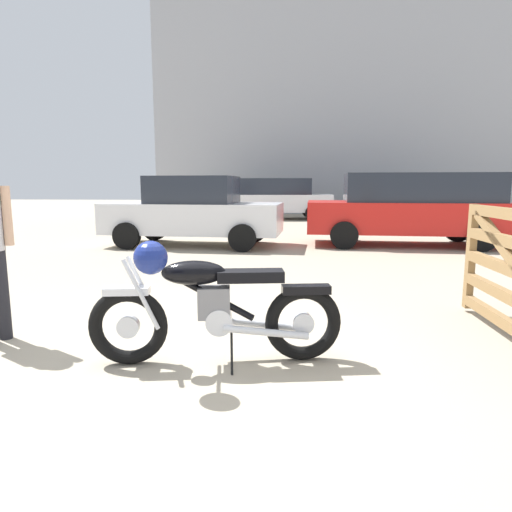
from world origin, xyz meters
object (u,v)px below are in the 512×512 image
vintage_motorcycle (210,306)px  silver_sedan_mid (407,198)px  blue_hatchback_right (194,211)px  white_estate_far (274,197)px  dark_sedan_left (410,207)px

vintage_motorcycle → silver_sedan_mid: 16.07m
vintage_motorcycle → blue_hatchback_right: bearing=-85.0°
vintage_motorcycle → white_estate_far: 15.87m
vintage_motorcycle → blue_hatchback_right: (-1.66, 7.18, 0.34)m
dark_sedan_left → blue_hatchback_right: size_ratio=1.11×
white_estate_far → blue_hatchback_right: bearing=-103.4°
blue_hatchback_right → silver_sedan_mid: 10.65m
vintage_motorcycle → blue_hatchback_right: blue_hatchback_right is taller
blue_hatchback_right → white_estate_far: bearing=-96.3°
dark_sedan_left → silver_sedan_mid: bearing=-100.5°
blue_hatchback_right → silver_sedan_mid: (7.09, 7.94, 0.10)m
dark_sedan_left → silver_sedan_mid: 7.75m
white_estate_far → dark_sedan_left: bearing=-69.3°
vintage_motorcycle → silver_sedan_mid: silver_sedan_mid is taller
dark_sedan_left → silver_sedan_mid: same height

